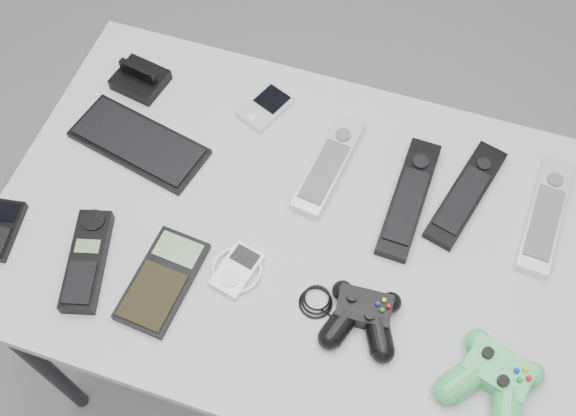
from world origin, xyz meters
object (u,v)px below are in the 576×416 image
(desk, at_px, (301,244))
(remote_silver_a, at_px, (329,165))
(controller_green, at_px, (494,378))
(remote_black_a, at_px, (409,198))
(calculator, at_px, (162,281))
(mp3_player, at_px, (237,270))
(mobile_phone, at_px, (2,230))
(remote_silver_b, at_px, (545,214))
(remote_black_b, at_px, (466,194))
(controller_black, at_px, (362,315))
(cordless_handset, at_px, (87,260))
(pda_keyboard, at_px, (139,143))
(pda, at_px, (265,107))

(desk, bearing_deg, remote_silver_a, 85.97)
(desk, height_order, controller_green, controller_green)
(remote_black_a, xyz_separation_m, calculator, (-0.35, -0.28, -0.00))
(mp3_player, bearing_deg, controller_green, 6.18)
(mobile_phone, xyz_separation_m, controller_green, (0.85, 0.01, 0.01))
(remote_silver_a, distance_m, controller_green, 0.46)
(remote_black_a, height_order, remote_silver_b, same)
(remote_black_b, bearing_deg, controller_black, -97.09)
(remote_silver_b, xyz_separation_m, mp3_player, (-0.48, -0.27, -0.00))
(cordless_handset, bearing_deg, mobile_phone, 161.99)
(controller_green, bearing_deg, calculator, -163.23)
(remote_silver_b, distance_m, controller_black, 0.38)
(remote_silver_a, bearing_deg, cordless_handset, -129.57)
(pda_keyboard, relative_size, controller_black, 1.22)
(mobile_phone, distance_m, calculator, 0.30)
(remote_black_b, xyz_separation_m, remote_silver_b, (0.14, 0.00, 0.00))
(remote_silver_a, xyz_separation_m, remote_black_a, (0.15, -0.02, 0.00))
(mp3_player, distance_m, controller_black, 0.22)
(mobile_phone, height_order, calculator, mobile_phone)
(pda_keyboard, relative_size, calculator, 1.43)
(controller_black, bearing_deg, mp3_player, 172.19)
(mobile_phone, height_order, mp3_player, mobile_phone)
(remote_black_b, xyz_separation_m, cordless_handset, (-0.58, -0.33, 0.00))
(controller_black, bearing_deg, pda, 125.58)
(desk, height_order, remote_silver_b, remote_silver_b)
(pda_keyboard, bearing_deg, mp3_player, -22.74)
(desk, xyz_separation_m, cordless_handset, (-0.32, -0.18, 0.08))
(remote_black_a, bearing_deg, remote_black_b, 25.11)
(pda_keyboard, distance_m, mp3_player, 0.32)
(remote_black_b, height_order, controller_black, controller_black)
(controller_green, bearing_deg, remote_silver_a, 155.69)
(calculator, bearing_deg, remote_black_b, 40.44)
(pda_keyboard, xyz_separation_m, calculator, (0.15, -0.24, 0.00))
(remote_black_a, distance_m, mp3_player, 0.33)
(pda_keyboard, bearing_deg, controller_green, -6.32)
(remote_silver_a, height_order, remote_silver_b, same)
(remote_silver_b, bearing_deg, mobile_phone, -156.01)
(remote_black_b, height_order, controller_green, controller_green)
(pda, xyz_separation_m, calculator, (-0.04, -0.39, 0.00))
(desk, relative_size, calculator, 5.94)
(pda, distance_m, mobile_phone, 0.52)
(mp3_player, relative_size, controller_green, 0.61)
(remote_black_a, relative_size, controller_green, 1.64)
(mobile_phone, xyz_separation_m, mp3_player, (0.41, 0.06, -0.00))
(remote_silver_b, relative_size, mp3_player, 2.59)
(pda, relative_size, remote_black_a, 0.41)
(pda, relative_size, remote_black_b, 0.44)
(remote_black_b, relative_size, calculator, 1.27)
(controller_black, bearing_deg, remote_black_b, 64.20)
(desk, xyz_separation_m, calculator, (-0.19, -0.17, 0.07))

